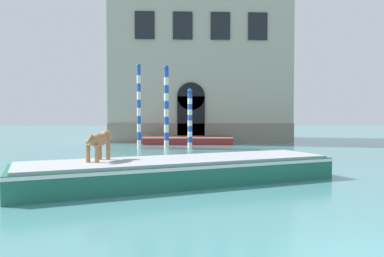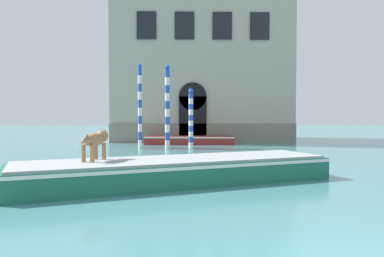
# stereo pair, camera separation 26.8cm
# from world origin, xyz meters

# --- Properties ---
(palazzo_left) EXTENTS (12.28, 6.13, 19.81)m
(palazzo_left) POSITION_xyz_m (-1.11, 24.06, 9.88)
(palazzo_left) COLOR #B2A893
(palazzo_left) RESTS_ON ground_plane
(boat_foreground) EXTENTS (8.73, 5.00, 0.66)m
(boat_foreground) POSITION_xyz_m (-2.69, 6.54, 0.35)
(boat_foreground) COLOR #1E6651
(boat_foreground) RESTS_ON ground_plane
(dog_on_deck) EXTENTS (0.56, 1.17, 0.80)m
(dog_on_deck) POSITION_xyz_m (-4.76, 6.18, 1.18)
(dog_on_deck) COLOR #997047
(dog_on_deck) RESTS_ON boat_foreground
(boat_moored_near_palazzo) EXTENTS (5.59, 1.67, 0.50)m
(boat_moored_near_palazzo) POSITION_xyz_m (-2.05, 19.84, 0.27)
(boat_moored_near_palazzo) COLOR maroon
(boat_moored_near_palazzo) RESTS_ON ground_plane
(mooring_pole_0) EXTENTS (0.27, 0.27, 3.29)m
(mooring_pole_0) POSITION_xyz_m (-2.02, 17.22, 1.66)
(mooring_pole_0) COLOR white
(mooring_pole_0) RESTS_ON ground_plane
(mooring_pole_1) EXTENTS (0.22, 0.22, 4.64)m
(mooring_pole_1) POSITION_xyz_m (-4.83, 17.21, 2.34)
(mooring_pole_1) COLOR white
(mooring_pole_1) RESTS_ON ground_plane
(mooring_pole_2) EXTENTS (0.27, 0.27, 4.57)m
(mooring_pole_2) POSITION_xyz_m (-3.32, 17.15, 2.31)
(mooring_pole_2) COLOR white
(mooring_pole_2) RESTS_ON ground_plane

